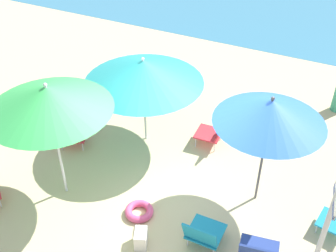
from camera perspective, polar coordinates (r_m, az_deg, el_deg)
The scene contains 11 objects.
ground_plane at distance 7.28m, azimuth -0.30°, elevation -9.05°, with size 40.00×40.00×0.00m, color #CCB789.
umbrella_teal at distance 7.55m, azimuth -3.35°, elevation 7.39°, with size 2.19×2.19×1.80m.
umbrella_blue at distance 6.22m, azimuth 13.71°, elevation 1.91°, with size 1.67×1.67×2.02m.
umbrella_green at distance 6.35m, azimuth -15.94°, elevation 3.63°, with size 1.90×1.90×2.15m.
beach_chair_b at distance 8.07m, azimuth 6.31°, elevation -0.71°, with size 0.59×0.51×0.65m.
beach_chair_c at distance 8.33m, azimuth -12.58°, elevation -0.34°, with size 0.65×0.66×0.61m.
beach_chair_d at distance 6.25m, azimuth 12.19°, elevation -16.27°, with size 0.63×0.59×0.60m.
beach_chair_e at distance 6.36m, azimuth 4.78°, elevation -14.27°, with size 0.51×0.60×0.61m.
warning_sign at distance 5.05m, azimuth 20.34°, elevation -13.41°, with size 0.08×0.48×2.39m.
swim_ring at distance 6.94m, azimuth -3.92°, elevation -11.44°, with size 0.46×0.46×0.12m, color #E54C7F.
beach_bag at distance 6.49m, azimuth -3.68°, elevation -14.93°, with size 0.27×0.18×0.28m, color silver.
Camera 1 is at (2.22, -4.54, 5.23)m, focal length 45.04 mm.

